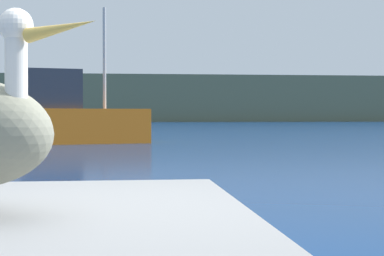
# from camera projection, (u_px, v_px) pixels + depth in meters

# --- Properties ---
(hillside_backdrop) EXTENTS (140.00, 10.83, 5.66)m
(hillside_backdrop) POSITION_uv_depth(u_px,v_px,m) (120.00, 99.00, 77.16)
(hillside_backdrop) COLOR #5B664C
(hillside_backdrop) RESTS_ON ground
(fishing_boat_orange) EXTENTS (7.42, 3.94, 4.88)m
(fishing_boat_orange) POSITION_uv_depth(u_px,v_px,m) (46.00, 118.00, 21.55)
(fishing_boat_orange) COLOR orange
(fishing_boat_orange) RESTS_ON ground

